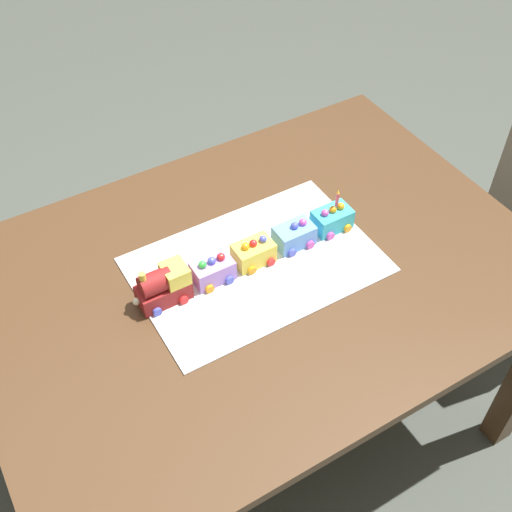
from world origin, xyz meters
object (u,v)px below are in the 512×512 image
cake_car_hopper_sky_blue (294,235)px  birthday_candle (337,198)px  cake_car_tanker_lemon (254,252)px  cake_car_caboose_turquoise (332,219)px  cake_locomotive (163,286)px  dining_table (259,296)px  cake_car_flatbed_lavender (212,270)px

cake_car_hopper_sky_blue → birthday_candle: 0.14m
cake_car_tanker_lemon → cake_car_caboose_turquoise: (0.24, 0.00, 0.00)m
cake_car_tanker_lemon → cake_car_caboose_turquoise: size_ratio=1.00×
cake_locomotive → birthday_candle: bearing=0.0°
cake_locomotive → cake_car_hopper_sky_blue: bearing=0.0°
cake_car_tanker_lemon → dining_table: bearing=-95.6°
cake_car_flatbed_lavender → birthday_candle: birthday_candle is taller
dining_table → cake_locomotive: bearing=173.5°
cake_car_hopper_sky_blue → birthday_candle: (0.13, -0.00, 0.07)m
cake_locomotive → cake_car_hopper_sky_blue: 0.37m
cake_car_tanker_lemon → cake_car_caboose_turquoise: same height
cake_locomotive → cake_car_caboose_turquoise: size_ratio=1.40×
cake_car_flatbed_lavender → cake_car_tanker_lemon: same height
birthday_candle → cake_car_hopper_sky_blue: bearing=180.0°
dining_table → birthday_candle: size_ratio=26.38×
dining_table → cake_car_hopper_sky_blue: cake_car_hopper_sky_blue is taller
dining_table → cake_car_caboose_turquoise: (0.24, 0.03, 0.14)m
cake_car_flatbed_lavender → cake_car_caboose_turquoise: same height
cake_car_hopper_sky_blue → birthday_candle: size_ratio=1.88×
cake_locomotive → dining_table: bearing=-6.5°
birthday_candle → cake_car_tanker_lemon: bearing=180.0°
dining_table → cake_locomotive: 0.29m
cake_car_hopper_sky_blue → cake_car_caboose_turquoise: bearing=0.0°
cake_car_hopper_sky_blue → cake_car_caboose_turquoise: (0.12, 0.00, 0.00)m
cake_locomotive → cake_car_flatbed_lavender: (0.13, 0.00, -0.02)m
cake_car_caboose_turquoise → birthday_candle: bearing=-0.0°
dining_table → cake_locomotive: size_ratio=10.00×
cake_car_tanker_lemon → cake_car_hopper_sky_blue: bearing=-0.0°
dining_table → birthday_candle: 0.33m
cake_car_tanker_lemon → birthday_candle: birthday_candle is taller
cake_locomotive → birthday_candle: 0.50m
cake_locomotive → cake_car_flatbed_lavender: 0.13m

